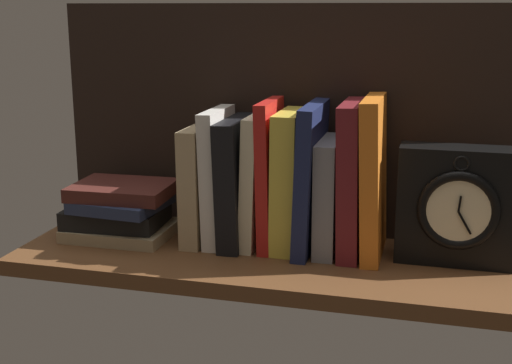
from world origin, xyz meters
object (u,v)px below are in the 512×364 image
(book_navy_bierce, at_px, (311,178))
(framed_clock, at_px, (458,206))
(book_cream_twain, at_px, (256,180))
(book_orange_pandolfini, at_px, (374,178))
(book_white_catcher, at_px, (219,176))
(book_yellow_seinlanguage, at_px, (290,180))
(book_maroon_dawkins, at_px, (352,179))
(book_black_skeptic, at_px, (238,182))
(book_red_requiem, at_px, (271,174))
(book_stack_side, at_px, (120,211))
(book_gray_chess, at_px, (330,196))
(book_tan_shortstories, at_px, (201,183))

(book_navy_bierce, xyz_separation_m, framed_clock, (0.23, -0.01, -0.03))
(book_cream_twain, distance_m, book_orange_pandolfini, 0.19)
(book_white_catcher, bearing_deg, book_yellow_seinlanguage, 0.00)
(book_white_catcher, bearing_deg, book_maroon_dawkins, 0.00)
(book_yellow_seinlanguage, height_order, framed_clock, book_yellow_seinlanguage)
(book_cream_twain, bearing_deg, framed_clock, -1.71)
(book_navy_bierce, bearing_deg, book_yellow_seinlanguage, 180.00)
(book_white_catcher, xyz_separation_m, book_black_skeptic, (0.03, 0.00, -0.01))
(book_white_catcher, relative_size, book_red_requiem, 0.93)
(book_red_requiem, bearing_deg, book_stack_side, -174.85)
(book_cream_twain, height_order, book_orange_pandolfini, book_orange_pandolfini)
(book_yellow_seinlanguage, relative_size, book_gray_chess, 1.23)
(book_orange_pandolfini, xyz_separation_m, framed_clock, (0.13, -0.01, -0.03))
(book_black_skeptic, xyz_separation_m, book_yellow_seinlanguage, (0.09, 0.00, 0.01))
(book_black_skeptic, xyz_separation_m, book_maroon_dawkins, (0.19, 0.00, 0.02))
(book_maroon_dawkins, bearing_deg, book_tan_shortstories, 180.00)
(book_tan_shortstories, height_order, framed_clock, book_tan_shortstories)
(book_red_requiem, height_order, book_stack_side, book_red_requiem)
(book_maroon_dawkins, bearing_deg, book_yellow_seinlanguage, 180.00)
(book_navy_bierce, xyz_separation_m, book_maroon_dawkins, (0.07, 0.00, 0.00))
(book_tan_shortstories, xyz_separation_m, book_yellow_seinlanguage, (0.15, 0.00, 0.02))
(book_red_requiem, xyz_separation_m, book_navy_bierce, (0.07, 0.00, -0.00))
(book_black_skeptic, distance_m, book_red_requiem, 0.06)
(book_white_catcher, height_order, book_red_requiem, book_red_requiem)
(book_white_catcher, xyz_separation_m, book_navy_bierce, (0.16, 0.00, 0.01))
(book_stack_side, bearing_deg, framed_clock, 1.43)
(book_white_catcher, distance_m, book_maroon_dawkins, 0.22)
(book_red_requiem, distance_m, book_gray_chess, 0.10)
(book_black_skeptic, relative_size, book_cream_twain, 0.96)
(book_red_requiem, bearing_deg, book_cream_twain, 180.00)
(book_tan_shortstories, bearing_deg, book_white_catcher, 0.00)
(book_yellow_seinlanguage, xyz_separation_m, book_stack_side, (-0.29, -0.02, -0.07))
(book_tan_shortstories, distance_m, book_orange_pandolfini, 0.29)
(book_yellow_seinlanguage, bearing_deg, book_stack_side, -175.41)
(book_tan_shortstories, distance_m, framed_clock, 0.42)
(framed_clock, bearing_deg, book_cream_twain, 178.29)
(book_yellow_seinlanguage, relative_size, book_navy_bierce, 0.94)
(book_tan_shortstories, height_order, book_red_requiem, book_red_requiem)
(book_tan_shortstories, height_order, book_orange_pandolfini, book_orange_pandolfini)
(book_tan_shortstories, xyz_separation_m, book_stack_side, (-0.14, -0.02, -0.05))
(book_black_skeptic, height_order, book_red_requiem, book_red_requiem)
(book_tan_shortstories, height_order, book_yellow_seinlanguage, book_yellow_seinlanguage)
(book_black_skeptic, height_order, book_yellow_seinlanguage, book_yellow_seinlanguage)
(book_gray_chess, xyz_separation_m, framed_clock, (0.20, -0.01, -0.00))
(book_yellow_seinlanguage, xyz_separation_m, book_navy_bierce, (0.03, 0.00, 0.01))
(book_yellow_seinlanguage, distance_m, book_stack_side, 0.30)
(book_orange_pandolfini, distance_m, framed_clock, 0.14)
(book_white_catcher, relative_size, book_orange_pandolfini, 0.89)
(book_white_catcher, distance_m, framed_clock, 0.39)
(book_black_skeptic, bearing_deg, book_yellow_seinlanguage, 0.00)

